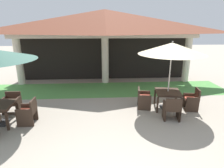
# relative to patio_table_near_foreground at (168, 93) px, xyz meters

# --- Properties ---
(background_pavilion) EXTENTS (11.01, 3.18, 4.13)m
(background_pavilion) POSITION_rel_patio_table_near_foreground_xyz_m (-2.43, 3.96, 2.57)
(background_pavilion) COLOR beige
(background_pavilion) RESTS_ON ground
(lawn_strip) EXTENTS (12.81, 2.44, 0.01)m
(lawn_strip) POSITION_rel_patio_table_near_foreground_xyz_m (-2.43, 2.56, -0.66)
(lawn_strip) COLOR #519347
(lawn_strip) RESTS_ON ground
(patio_table_near_foreground) EXTENTS (1.10, 1.10, 0.76)m
(patio_table_near_foreground) POSITION_rel_patio_table_near_foreground_xyz_m (0.00, 0.00, 0.00)
(patio_table_near_foreground) COLOR #38281E
(patio_table_near_foreground) RESTS_ON ground
(patio_umbrella_near_foreground) EXTENTS (2.57, 2.57, 2.75)m
(patio_umbrella_near_foreground) POSITION_rel_patio_table_near_foreground_xyz_m (0.00, 0.00, 1.80)
(patio_umbrella_near_foreground) COLOR #2D2D2D
(patio_umbrella_near_foreground) RESTS_ON ground
(patio_chair_near_foreground_east) EXTENTS (0.59, 0.63, 0.90)m
(patio_chair_near_foreground_east) POSITION_rel_patio_table_near_foreground_xyz_m (0.96, -0.16, -0.25)
(patio_chair_near_foreground_east) COLOR #38281E
(patio_chair_near_foreground_east) RESTS_ON ground
(patio_chair_near_foreground_west) EXTENTS (0.62, 0.70, 0.83)m
(patio_chair_near_foreground_west) POSITION_rel_patio_table_near_foreground_xyz_m (-0.96, 0.16, -0.25)
(patio_chair_near_foreground_west) COLOR #38281E
(patio_chair_near_foreground_west) RESTS_ON ground
(patio_chair_near_foreground_south) EXTENTS (0.65, 0.60, 0.89)m
(patio_chair_near_foreground_south) POSITION_rel_patio_table_near_foreground_xyz_m (-0.16, -0.96, -0.24)
(patio_chair_near_foreground_south) COLOR #38281E
(patio_chair_near_foreground_south) RESTS_ON ground
(patio_chair_mid_left_north) EXTENTS (0.61, 0.52, 0.80)m
(patio_chair_mid_left_north) POSITION_rel_patio_table_near_foreground_xyz_m (-6.22, 0.05, -0.27)
(patio_chair_mid_left_north) COLOR #38281E
(patio_chair_mid_left_north) RESTS_ON ground
(patio_chair_mid_left_east) EXTENTS (0.56, 0.55, 0.90)m
(patio_chair_mid_left_east) POSITION_rel_patio_table_near_foreground_xyz_m (-5.26, -0.91, -0.25)
(patio_chair_mid_left_east) COLOR #38281E
(patio_chair_mid_left_east) RESTS_ON ground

